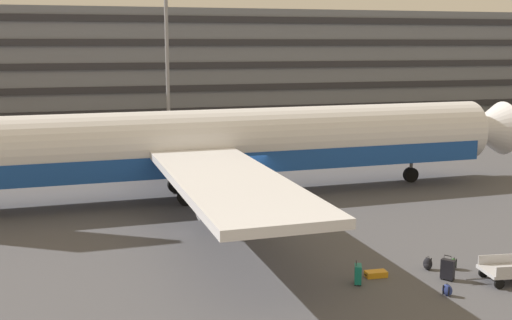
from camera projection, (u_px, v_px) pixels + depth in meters
ground_plane at (250, 207)px, 32.84m from camera, size 600.00×600.00×0.00m
terminal_structure at (150, 64)px, 73.36m from camera, size 173.32×14.97×12.11m
airliner at (197, 146)px, 34.38m from camera, size 39.92×32.29×10.19m
suitcase_orange at (448, 269)px, 22.67m from camera, size 0.46×0.51×0.95m
suitcase_purple at (358, 274)px, 22.31m from camera, size 0.40×0.53×0.83m
suitcase_silver at (376, 274)px, 23.05m from camera, size 0.83×0.45×0.22m
backpack_laid_flat at (447, 290)px, 21.29m from camera, size 0.35×0.42×0.46m
backpack_scuffed at (453, 264)px, 23.80m from camera, size 0.41×0.41×0.49m
backpack_small at (428, 264)px, 23.74m from camera, size 0.42×0.43×0.52m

